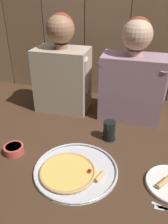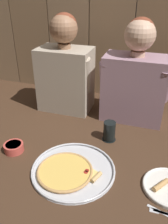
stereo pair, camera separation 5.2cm
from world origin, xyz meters
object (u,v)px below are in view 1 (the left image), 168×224
at_px(pizza_tray, 73,170).
at_px(diner_left, 62,70).
at_px(diner_right, 133,77).
at_px(dipping_bowl, 14,149).
at_px(drinking_glass, 109,130).

relative_size(pizza_tray, diner_left, 0.64).
bearing_deg(diner_right, dipping_bowl, -134.78).
xyz_separation_m(drinking_glass, diner_left, (-0.37, 0.28, 0.23)).
height_order(dipping_bowl, diner_right, diner_right).
bearing_deg(drinking_glass, diner_right, 73.87).
bearing_deg(dipping_bowl, drinking_glass, 29.47).
height_order(drinking_glass, dipping_bowl, drinking_glass).
height_order(diner_left, diner_right, diner_left).
bearing_deg(diner_right, drinking_glass, -106.13).
bearing_deg(pizza_tray, dipping_bowl, 171.18).
bearing_deg(diner_right, pizza_tray, -108.39).
height_order(drinking_glass, diner_left, diner_left).
relative_size(drinking_glass, diner_right, 0.18).
xyz_separation_m(dipping_bowl, diner_left, (0.08, 0.54, 0.26)).
height_order(dipping_bowl, diner_left, diner_left).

